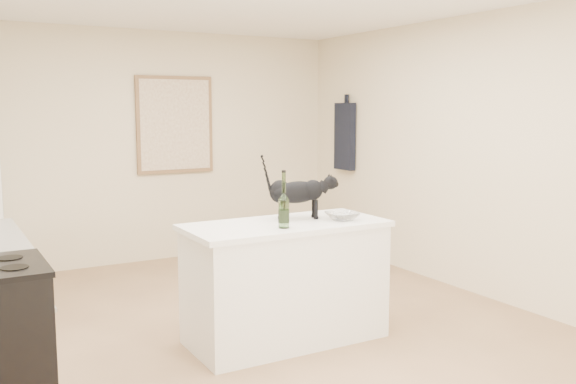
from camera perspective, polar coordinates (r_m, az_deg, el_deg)
The scene contains 11 objects.
floor at distance 5.01m, azimuth -2.40°, elevation -12.70°, with size 5.50×5.50×0.00m, color #9C7853.
wall_back at distance 7.27m, azimuth -12.48°, elevation 3.98°, with size 4.50×4.50×0.00m, color beige.
wall_right at distance 6.09m, azimuth 16.74°, elevation 3.15°, with size 5.50×5.50×0.00m, color beige.
island_base at distance 4.76m, azimuth -0.23°, elevation -8.37°, with size 1.44×0.67×0.86m, color white.
island_top at distance 4.65m, azimuth -0.23°, elevation -3.04°, with size 1.50×0.70×0.04m, color white.
artwork_frame at distance 7.33m, azimuth -10.21°, elevation 6.03°, with size 0.90×0.03×1.10m, color brown.
artwork_canvas at distance 7.31m, azimuth -10.16°, elevation 6.02°, with size 0.82×0.00×1.02m, color beige.
hanging_garment at distance 7.60m, azimuth 5.17°, elevation 5.04°, with size 0.08×0.34×0.80m, color black.
black_cat at distance 4.78m, azimuth 0.83°, elevation -0.27°, with size 0.53×0.16×0.37m, color black, non-canonical shape.
wine_bottle at distance 4.42m, azimuth -0.39°, elevation -0.99°, with size 0.08×0.08×0.36m, color #335B24.
glass_bowl at distance 4.76m, azimuth 4.93°, elevation -2.20°, with size 0.25×0.25×0.06m, color silver.
Camera 1 is at (-2.15, -4.18, 1.75)m, focal length 39.19 mm.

